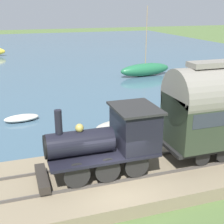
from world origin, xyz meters
The scene contains 7 objects.
ground_plane centered at (0.00, 0.00, 0.00)m, with size 200.00×200.00×0.00m, color #516B38.
harbor_water centered at (44.00, 0.00, 0.00)m, with size 80.00×80.00×0.01m.
rail_embankment centered at (1.08, 0.00, 0.30)m, with size 5.25×56.00×0.72m.
steam_locomotive centered at (1.08, -0.14, 2.36)m, with size 2.36×5.32×3.11m.
sailboat_green centered at (21.76, -11.02, 0.75)m, with size 2.41×6.45×7.69m.
rowboat_mid_harbor centered at (10.87, 3.36, 0.23)m, with size 1.32×2.49×0.44m.
rowboat_off_pier centered at (7.57, -2.39, 0.23)m, with size 1.69×2.84×0.45m.
Camera 1 is at (-10.71, 3.79, 7.77)m, focal length 50.00 mm.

